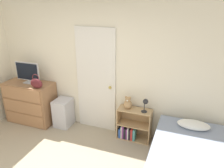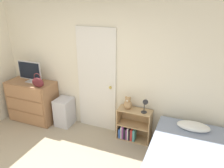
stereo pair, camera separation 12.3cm
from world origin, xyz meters
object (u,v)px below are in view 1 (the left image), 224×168
Objects in this scene: storage_bin at (63,113)px; teddy_bear at (128,103)px; handbag at (36,83)px; tv at (28,72)px; bookshelf at (132,127)px; desk_lamp at (145,103)px; dresser at (31,102)px.

teddy_bear is at bearing 1.96° from storage_bin.
tv is at bearing 151.39° from handbag.
handbag is 0.83m from storage_bin.
desk_lamp is at bearing -9.69° from bookshelf.
desk_lamp reaches higher than dresser.
teddy_bear is 0.34m from desk_lamp.
bookshelf is at bearing 1.86° from storage_bin.
storage_bin is at bearing -178.04° from teddy_bear.
tv reaches higher than desk_lamp.
storage_bin is 1.78m from desk_lamp.
dresser is 3.89× the size of desk_lamp.
dresser is 2.49m from desk_lamp.
dresser is 2.24m from bookshelf.
dresser is 3.52× the size of handbag.
dresser is 0.67m from handbag.
handbag is 1.11× the size of desk_lamp.
dresser is at bearing -101.96° from tv.
desk_lamp is at bearing 1.80° from dresser.
storage_bin is 0.94× the size of bookshelf.
tv is 2.11× the size of desk_lamp.
handbag is at bearing -149.43° from storage_bin.
handbag reaches higher than desk_lamp.
dresser reaches higher than teddy_bear.
bookshelf is at bearing 170.31° from desk_lamp.
handbag is at bearing -24.66° from dresser.
teddy_bear is at bearing -179.54° from bookshelf.
dresser is at bearing -176.98° from bookshelf.
tv is 1.91× the size of handbag.
handbag is at bearing -171.43° from bookshelf.
storage_bin is (0.75, 0.04, -0.82)m from tv.
handbag is 1.81m from teddy_bear.
desk_lamp is (0.23, -0.04, 0.56)m from bookshelf.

